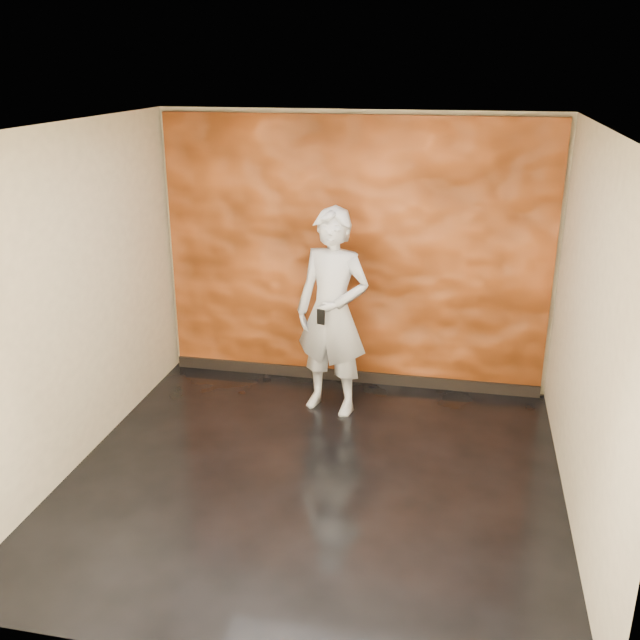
{
  "coord_description": "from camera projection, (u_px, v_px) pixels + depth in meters",
  "views": [
    {
      "loc": [
        1.09,
        -4.95,
        3.24
      ],
      "look_at": [
        -0.09,
        0.72,
        1.12
      ],
      "focal_mm": 40.0,
      "sensor_mm": 36.0,
      "label": 1
    }
  ],
  "objects": [
    {
      "name": "room",
      "position": [
        313.0,
        318.0,
        5.39
      ],
      "size": [
        4.02,
        4.02,
        2.81
      ],
      "color": "black",
      "rests_on": "ground"
    },
    {
      "name": "feature_wall",
      "position": [
        354.0,
        255.0,
        7.2
      ],
      "size": [
        3.9,
        0.06,
        2.75
      ],
      "primitive_type": "cube",
      "color": "orange",
      "rests_on": "ground"
    },
    {
      "name": "man",
      "position": [
        333.0,
        313.0,
        6.71
      ],
      "size": [
        0.83,
        0.65,
        2.0
      ],
      "primitive_type": "imported",
      "rotation": [
        0.0,
        0.0,
        -0.26
      ],
      "color": "#9B9FAB",
      "rests_on": "ground"
    },
    {
      "name": "baseboard",
      "position": [
        351.0,
        376.0,
        7.62
      ],
      "size": [
        3.9,
        0.04,
        0.12
      ],
      "primitive_type": "cube",
      "color": "black",
      "rests_on": "ground"
    },
    {
      "name": "phone",
      "position": [
        321.0,
        317.0,
        6.47
      ],
      "size": [
        0.08,
        0.04,
        0.14
      ],
      "primitive_type": "cube",
      "rotation": [
        0.0,
        0.0,
        -0.32
      ],
      "color": "black",
      "rests_on": "man"
    }
  ]
}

